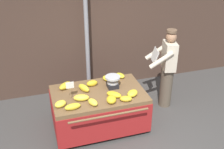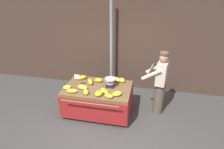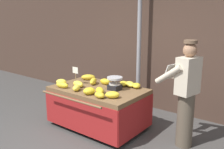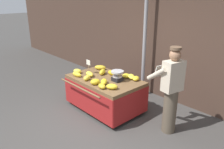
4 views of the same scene
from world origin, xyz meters
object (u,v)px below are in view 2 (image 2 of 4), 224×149
(weighing_scale, at_px, (110,82))
(banana_bunch_4, at_px, (104,91))
(banana_bunch_5, at_px, (82,77))
(banana_bunch_6, at_px, (122,80))
(price_sign, at_px, (77,78))
(banana_cart, at_px, (98,94))
(banana_bunch_13, at_px, (67,87))
(banana_bunch_7, at_px, (90,82))
(banana_bunch_10, at_px, (86,92))
(banana_bunch_3, at_px, (112,80))
(banana_bunch_11, at_px, (72,91))
(banana_bunch_8, at_px, (82,87))
(banana_bunch_12, at_px, (109,96))
(banana_bunch_2, at_px, (99,80))
(banana_bunch_1, at_px, (117,79))
(street_pole, at_px, (111,48))
(banana_bunch_0, at_px, (117,94))
(vendor_person, at_px, (160,84))
(banana_bunch_9, at_px, (99,93))

(weighing_scale, relative_size, banana_bunch_4, 0.99)
(banana_bunch_5, bearing_deg, banana_bunch_6, 5.20)
(weighing_scale, height_order, price_sign, price_sign)
(banana_cart, distance_m, banana_bunch_13, 0.81)
(banana_bunch_7, height_order, banana_bunch_10, banana_bunch_7)
(banana_bunch_3, distance_m, banana_bunch_11, 1.15)
(banana_bunch_7, relative_size, banana_bunch_10, 1.26)
(banana_bunch_4, relative_size, banana_bunch_13, 1.38)
(banana_bunch_8, distance_m, banana_bunch_12, 0.78)
(banana_bunch_11, bearing_deg, banana_bunch_10, 4.70)
(banana_bunch_2, distance_m, banana_bunch_4, 0.57)
(banana_bunch_8, height_order, banana_bunch_12, banana_bunch_8)
(banana_bunch_5, height_order, banana_bunch_8, banana_bunch_5)
(banana_bunch_1, relative_size, banana_bunch_4, 0.94)
(price_sign, relative_size, banana_bunch_4, 1.20)
(street_pole, bearing_deg, banana_bunch_0, -73.22)
(banana_bunch_11, distance_m, vendor_person, 2.20)
(banana_bunch_0, distance_m, banana_bunch_2, 0.83)
(banana_cart, xyz_separation_m, banana_bunch_12, (0.39, -0.41, 0.26))
(banana_cart, relative_size, banana_bunch_0, 7.34)
(price_sign, bearing_deg, banana_bunch_6, 24.68)
(price_sign, xyz_separation_m, banana_bunch_4, (0.75, -0.16, -0.20))
(street_pole, bearing_deg, banana_bunch_1, -68.25)
(banana_bunch_3, bearing_deg, banana_bunch_11, -136.29)
(banana_bunch_3, relative_size, banana_bunch_8, 0.76)
(banana_bunch_9, bearing_deg, price_sign, 153.86)
(banana_bunch_11, xyz_separation_m, vendor_person, (2.09, 0.70, 0.06))
(banana_bunch_6, xyz_separation_m, banana_bunch_10, (-0.75, -0.79, 0.01))
(banana_bunch_11, bearing_deg, banana_bunch_9, 0.66)
(price_sign, distance_m, banana_bunch_10, 0.48)
(banana_bunch_0, bearing_deg, price_sign, 168.13)
(banana_cart, distance_m, banana_bunch_6, 0.75)
(price_sign, relative_size, vendor_person, 0.20)
(price_sign, distance_m, banana_bunch_1, 1.08)
(price_sign, relative_size, banana_bunch_9, 1.61)
(banana_bunch_0, height_order, banana_bunch_2, banana_bunch_2)
(banana_bunch_0, distance_m, vendor_person, 1.16)
(banana_bunch_0, bearing_deg, banana_bunch_11, -174.72)
(banana_bunch_10, bearing_deg, banana_bunch_11, -175.30)
(street_pole, distance_m, banana_bunch_5, 1.28)
(banana_bunch_6, xyz_separation_m, banana_bunch_12, (-0.17, -0.85, 0.00))
(price_sign, bearing_deg, weighing_scale, 11.58)
(street_pole, xyz_separation_m, banana_bunch_10, (-0.28, -1.62, -0.60))
(banana_cart, relative_size, banana_bunch_7, 6.28)
(banana_cart, xyz_separation_m, banana_bunch_7, (-0.24, 0.14, 0.27))
(banana_cart, xyz_separation_m, banana_bunch_0, (0.56, -0.29, 0.26))
(banana_bunch_4, bearing_deg, banana_bunch_5, 144.84)
(banana_bunch_5, relative_size, banana_bunch_12, 1.34)
(banana_bunch_2, distance_m, banana_bunch_6, 0.63)
(banana_bunch_3, bearing_deg, banana_bunch_1, 15.86)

